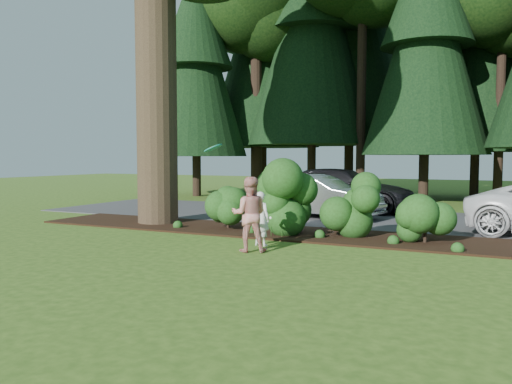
{
  "coord_description": "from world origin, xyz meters",
  "views": [
    {
      "loc": [
        4.84,
        -9.25,
        2.08
      ],
      "look_at": [
        0.05,
        0.77,
        1.3
      ],
      "focal_mm": 35.0,
      "sensor_mm": 36.0,
      "label": 1
    }
  ],
  "objects_px": {
    "car_dark_suv": "(343,190)",
    "child": "(261,219)",
    "adult": "(249,214)",
    "frisbee": "(213,148)",
    "car_silver_wagon": "(317,196)"
  },
  "relations": [
    {
      "from": "adult",
      "to": "frisbee",
      "type": "distance_m",
      "value": 2.11
    },
    {
      "from": "adult",
      "to": "car_silver_wagon",
      "type": "bearing_deg",
      "value": -106.33
    },
    {
      "from": "car_silver_wagon",
      "to": "adult",
      "type": "xyz_separation_m",
      "value": [
        0.62,
        -6.45,
        0.07
      ]
    },
    {
      "from": "car_dark_suv",
      "to": "frisbee",
      "type": "relative_size",
      "value": 11.63
    },
    {
      "from": "child",
      "to": "adult",
      "type": "height_order",
      "value": "adult"
    },
    {
      "from": "frisbee",
      "to": "car_dark_suv",
      "type": "bearing_deg",
      "value": 83.35
    },
    {
      "from": "car_silver_wagon",
      "to": "car_dark_suv",
      "type": "bearing_deg",
      "value": 4.95
    },
    {
      "from": "child",
      "to": "car_silver_wagon",
      "type": "bearing_deg",
      "value": -75.35
    },
    {
      "from": "frisbee",
      "to": "adult",
      "type": "bearing_deg",
      "value": -28.13
    },
    {
      "from": "adult",
      "to": "car_dark_suv",
      "type": "bearing_deg",
      "value": -109.33
    },
    {
      "from": "car_dark_suv",
      "to": "child",
      "type": "bearing_deg",
      "value": -176.28
    },
    {
      "from": "car_dark_suv",
      "to": "adult",
      "type": "distance_m",
      "value": 8.85
    },
    {
      "from": "child",
      "to": "adult",
      "type": "relative_size",
      "value": 0.77
    },
    {
      "from": "car_silver_wagon",
      "to": "frisbee",
      "type": "height_order",
      "value": "frisbee"
    },
    {
      "from": "car_silver_wagon",
      "to": "frisbee",
      "type": "relative_size",
      "value": 9.33
    }
  ]
}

